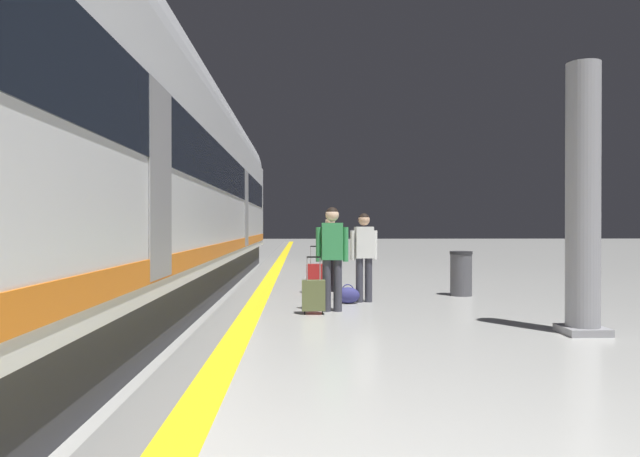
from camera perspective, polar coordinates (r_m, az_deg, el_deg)
The scene contains 11 objects.
safety_line_strip at distance 10.18m, azimuth -6.61°, elevation -7.82°, with size 0.36×80.00×0.01m, color yellow.
tactile_edge_band at distance 10.21m, azimuth -8.43°, elevation -7.80°, with size 0.60×80.00×0.01m, color slate.
high_speed_train at distance 10.67m, azimuth -17.88°, elevation 5.98°, with size 2.94×27.54×4.97m.
passenger_near at distance 9.57m, azimuth 1.23°, elevation -2.25°, with size 0.55×0.23×1.75m.
suitcase_near at distance 9.34m, azimuth -0.66°, elevation -6.68°, with size 0.38×0.24×0.94m.
passenger_mid at distance 10.75m, azimuth 4.42°, elevation -2.21°, with size 0.52×0.24×1.67m.
duffel_bag_mid at distance 10.61m, azimuth 2.79°, elevation -6.68°, with size 0.44×0.26×0.36m.
passenger_far at distance 12.39m, azimuth 1.01°, elevation -1.83°, with size 0.51×0.36×1.65m.
suitcase_far at distance 12.18m, azimuth -0.43°, elevation -4.88°, with size 0.40×0.27×1.01m.
platform_pillar at distance 8.34m, azimuth 24.79°, elevation 2.20°, with size 0.56×0.56×3.60m.
waste_bin at distance 12.08m, azimuth 13.92°, elevation -4.37°, with size 0.46×0.46×0.91m.
Camera 1 is at (-0.38, -0.05, 1.45)m, focal length 32.02 mm.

